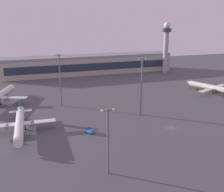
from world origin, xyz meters
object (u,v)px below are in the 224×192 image
Objects in this scene: airplane_taxiway_distant at (20,124)px; apron_light_west at (142,84)px; control_tower at (166,44)px; airplane_far_stand at (213,88)px; maintenance_van at (90,130)px; apron_light_central at (60,77)px; apron_light_east at (108,137)px.

airplane_taxiway_distant is 60.37m from apron_light_west.
airplane_far_stand is (-5.12, -72.63, -21.87)m from control_tower.
control_tower is at bearing 18.74° from maintenance_van.
apron_light_central is (-6.08, 41.36, 15.43)m from maintenance_van.
maintenance_van is 0.16× the size of apron_light_west.
control_tower reaches higher than maintenance_van.
maintenance_van is 34.37m from apron_light_east.
control_tower reaches higher than apron_light_east.
control_tower is 148.35m from maintenance_van.
apron_light_east is 0.75× the size of apron_light_central.
apron_light_central is at bearing -146.98° from control_tower.
apron_light_central is at bearing 154.64° from airplane_far_stand.
apron_light_west is 45.86m from apron_light_central.
apron_light_west reaches higher than apron_light_east.
airplane_taxiway_distant is at bearing -142.12° from control_tower.
maintenance_van is at bearing 161.17° from airplane_taxiway_distant.
airplane_far_stand is 117.10m from apron_light_east.
apron_light_west reaches higher than maintenance_van.
airplane_taxiway_distant is 8.68× the size of maintenance_van.
airplane_taxiway_distant is at bearing 130.28° from maintenance_van.
maintenance_van is 44.56m from apron_light_central.
control_tower is 124.20m from apron_light_central.
control_tower is 1.52× the size of apron_light_central.
apron_light_west is at bearing -125.27° from control_tower.
apron_light_central reaches higher than maintenance_van.
apron_light_central is (-103.88, -67.50, -8.95)m from control_tower.
apron_light_west is at bearing 54.89° from apron_light_east.
control_tower is 173.24m from apron_light_east.
airplane_far_stand reaches higher than maintenance_van.
apron_light_central is (-98.76, 5.13, 12.91)m from airplane_far_stand.
maintenance_van is at bearing -131.94° from control_tower.
airplane_far_stand is 1.24× the size of apron_light_central.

